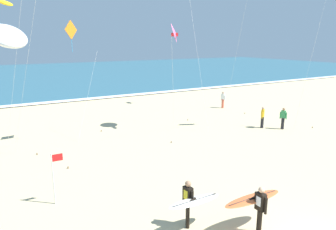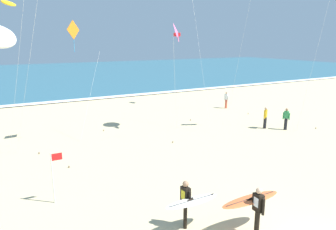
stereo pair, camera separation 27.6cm
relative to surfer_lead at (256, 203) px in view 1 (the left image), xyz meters
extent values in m
cube|color=#2D6075|center=(0.40, 56.79, -1.01)|extent=(160.00, 60.00, 0.08)
cube|color=white|center=(0.40, 27.09, -0.96)|extent=(160.00, 1.26, 0.01)
cylinder|color=black|center=(-0.06, -0.26, -0.61)|extent=(0.13, 0.13, 0.88)
cylinder|color=black|center=(0.05, -0.11, -0.61)|extent=(0.13, 0.13, 0.88)
cube|color=black|center=(0.00, -0.18, 0.13)|extent=(0.21, 0.34, 0.60)
cube|color=white|center=(-0.11, -0.18, 0.17)|extent=(0.02, 0.20, 0.32)
sphere|color=tan|center=(0.00, -0.18, 0.55)|extent=(0.21, 0.21, 0.21)
cylinder|color=black|center=(-0.01, -0.41, 0.09)|extent=(0.09, 0.09, 0.56)
cylinder|color=black|center=(0.00, 0.05, 0.24)|extent=(0.09, 0.09, 0.26)
cylinder|color=black|center=(-0.06, 0.14, 0.11)|extent=(0.25, 0.09, 0.14)
ellipsoid|color=orange|center=(0.00, 0.18, 0.07)|extent=(2.34, 0.63, 0.11)
cube|color=#333333|center=(0.00, 0.18, 0.11)|extent=(2.04, 0.07, 0.04)
cube|color=#262628|center=(0.98, 0.15, 0.00)|extent=(0.12, 0.01, 0.14)
cylinder|color=black|center=(-1.86, 1.30, -0.61)|extent=(0.13, 0.13, 0.88)
cylinder|color=black|center=(-1.75, 1.47, -0.61)|extent=(0.13, 0.13, 0.88)
cube|color=black|center=(-1.81, 1.38, 0.13)|extent=(0.23, 0.36, 0.60)
cube|color=yellow|center=(-1.91, 1.37, 0.17)|extent=(0.03, 0.20, 0.32)
sphere|color=#A87A59|center=(-1.81, 1.38, 0.55)|extent=(0.21, 0.21, 0.21)
cylinder|color=black|center=(-1.78, 1.15, 0.24)|extent=(0.09, 0.09, 0.26)
cylinder|color=black|center=(-1.83, 1.06, 0.11)|extent=(0.26, 0.11, 0.14)
cylinder|color=black|center=(-1.83, 1.61, 0.09)|extent=(0.09, 0.09, 0.56)
ellipsoid|color=white|center=(-1.77, 1.02, 0.07)|extent=(2.17, 0.76, 0.20)
cube|color=#333333|center=(-1.77, 1.02, 0.11)|extent=(1.86, 0.22, 0.12)
cube|color=#262628|center=(-0.88, 1.12, 0.00)|extent=(0.12, 0.02, 0.14)
cylinder|color=silver|center=(-5.27, 10.56, 4.79)|extent=(2.13, 3.82, 11.49)
cylinder|color=brown|center=(-4.22, 8.65, -1.00)|extent=(0.06, 0.06, 0.10)
cylinder|color=silver|center=(6.16, 12.04, 3.66)|extent=(0.66, 3.62, 9.23)
cylinder|color=brown|center=(6.49, 13.84, -1.00)|extent=(0.06, 0.06, 0.10)
cylinder|color=silver|center=(12.48, 14.92, 4.98)|extent=(0.67, 3.27, 11.87)
cylinder|color=brown|center=(12.15, 13.29, -1.00)|extent=(0.06, 0.06, 0.10)
cone|color=pink|center=(4.31, 12.38, 5.79)|extent=(1.18, 1.39, 1.31)
cube|color=red|center=(4.31, 12.38, 5.65)|extent=(0.41, 0.29, 0.24)
cylinder|color=silver|center=(3.36, 10.98, 2.29)|extent=(1.92, 2.81, 6.48)
cylinder|color=brown|center=(2.40, 9.58, -1.00)|extent=(0.06, 0.06, 0.10)
ellipsoid|color=yellow|center=(-5.84, 14.25, 7.34)|extent=(1.12, 1.29, 0.53)
cylinder|color=silver|center=(-5.94, 12.66, 3.14)|extent=(1.34, 2.29, 8.19)
cylinder|color=brown|center=(-5.27, 11.53, -1.00)|extent=(0.06, 0.06, 0.10)
cylinder|color=silver|center=(12.38, 7.49, 3.63)|extent=(1.62, 0.37, 9.15)
cylinder|color=brown|center=(13.19, 7.32, -1.00)|extent=(0.06, 0.06, 0.10)
cube|color=orange|center=(-2.64, 12.65, 5.86)|extent=(0.88, 0.71, 1.10)
cylinder|color=#2D99DB|center=(-2.64, 12.65, 4.95)|extent=(0.02, 0.02, 0.74)
cylinder|color=silver|center=(-1.62, 13.46, 1.81)|extent=(2.05, 1.63, 5.53)
cylinder|color=brown|center=(-0.61, 14.26, -1.00)|extent=(0.06, 0.06, 0.10)
ellipsoid|color=white|center=(-6.97, -1.45, 5.32)|extent=(0.66, 1.08, 0.50)
cylinder|color=black|center=(10.01, 9.24, -0.63)|extent=(0.22, 0.22, 0.84)
cube|color=gold|center=(10.01, 9.24, 0.06)|extent=(0.37, 0.32, 0.54)
sphere|color=tan|center=(10.01, 9.24, 0.44)|extent=(0.20, 0.20, 0.20)
cylinder|color=gold|center=(9.83, 9.13, -0.04)|extent=(0.08, 0.08, 0.50)
cylinder|color=gold|center=(10.19, 9.35, -0.04)|extent=(0.08, 0.08, 0.50)
cylinder|color=black|center=(11.05, 8.25, -0.63)|extent=(0.22, 0.22, 0.84)
cube|color=#339351|center=(11.05, 8.25, 0.06)|extent=(0.31, 0.37, 0.54)
sphere|color=#A87A59|center=(11.05, 8.25, 0.44)|extent=(0.20, 0.20, 0.20)
cylinder|color=#339351|center=(10.95, 8.44, -0.04)|extent=(0.08, 0.08, 0.50)
cylinder|color=#339351|center=(11.14, 8.07, -0.04)|extent=(0.08, 0.08, 0.50)
cylinder|color=#D8593F|center=(12.07, 16.22, -0.63)|extent=(0.22, 0.22, 0.84)
cube|color=white|center=(12.07, 16.22, 0.06)|extent=(0.26, 0.36, 0.54)
sphere|color=tan|center=(12.07, 16.22, 0.44)|extent=(0.20, 0.20, 0.20)
cylinder|color=white|center=(12.01, 16.43, -0.04)|extent=(0.08, 0.08, 0.50)
cylinder|color=white|center=(12.13, 16.02, -0.04)|extent=(0.08, 0.08, 0.50)
cylinder|color=silver|center=(-5.48, 5.31, 0.00)|extent=(0.05, 0.05, 2.10)
cube|color=red|center=(-5.26, 5.31, 0.85)|extent=(0.40, 0.02, 0.28)
camera|label=1|loc=(-7.31, -6.75, 5.24)|focal=33.75mm
camera|label=2|loc=(-7.07, -6.89, 5.24)|focal=33.75mm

